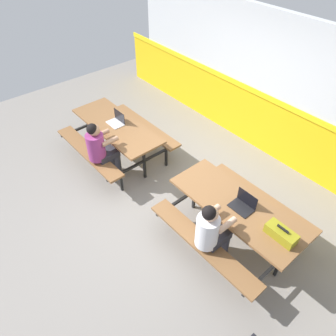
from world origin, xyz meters
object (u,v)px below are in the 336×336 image
object	(u,v)px
student_nearer	(100,147)
laptop_dark	(243,205)
picnic_table_right	(235,213)
toolbox_grey	(281,234)
picnic_table_left	(117,132)
student_further	(211,230)
laptop_silver	(117,121)

from	to	relation	value
student_nearer	laptop_dark	world-z (taller)	student_nearer
picnic_table_right	laptop_dark	bearing A→B (deg)	29.20
laptop_dark	toolbox_grey	distance (m)	0.63
picnic_table_left	toolbox_grey	world-z (taller)	toolbox_grey
picnic_table_right	student_further	xyz separation A→B (m)	(0.06, -0.56, 0.13)
student_nearer	laptop_dark	xyz separation A→B (m)	(2.45, 0.79, 0.08)
picnic_table_right	toolbox_grey	bearing A→B (deg)	0.80
picnic_table_right	student_nearer	world-z (taller)	student_nearer
student_further	laptop_silver	size ratio (longest dim) A/B	3.74
picnic_table_right	toolbox_grey	size ratio (longest dim) A/B	4.99
picnic_table_right	toolbox_grey	world-z (taller)	toolbox_grey
laptop_dark	toolbox_grey	bearing A→B (deg)	-2.60
student_further	student_nearer	bearing A→B (deg)	-175.33
picnic_table_left	laptop_silver	distance (m)	0.22
student_nearer	student_further	xyz separation A→B (m)	(2.43, 0.20, 0.00)
laptop_dark	laptop_silver	bearing A→B (deg)	-175.88
student_nearer	student_further	size ratio (longest dim) A/B	1.00
student_nearer	laptop_silver	bearing A→B (deg)	123.37
student_nearer	toolbox_grey	xyz separation A→B (m)	(3.07, 0.76, 0.10)
picnic_table_left	toolbox_grey	bearing A→B (deg)	3.54
laptop_dark	toolbox_grey	world-z (taller)	laptop_dark
laptop_silver	laptop_dark	size ratio (longest dim) A/B	1.00
laptop_silver	toolbox_grey	size ratio (longest dim) A/B	0.81
picnic_table_right	student_nearer	size ratio (longest dim) A/B	1.65
student_further	toolbox_grey	world-z (taller)	student_further
student_nearer	student_further	bearing A→B (deg)	4.67
picnic_table_left	student_further	xyz separation A→B (m)	(2.79, -0.35, 0.13)
picnic_table_left	student_nearer	world-z (taller)	student_nearer
toolbox_grey	student_further	bearing A→B (deg)	-138.65
student_further	laptop_dark	size ratio (longest dim) A/B	3.74
student_further	laptop_dark	world-z (taller)	student_further
picnic_table_left	student_nearer	bearing A→B (deg)	-57.21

